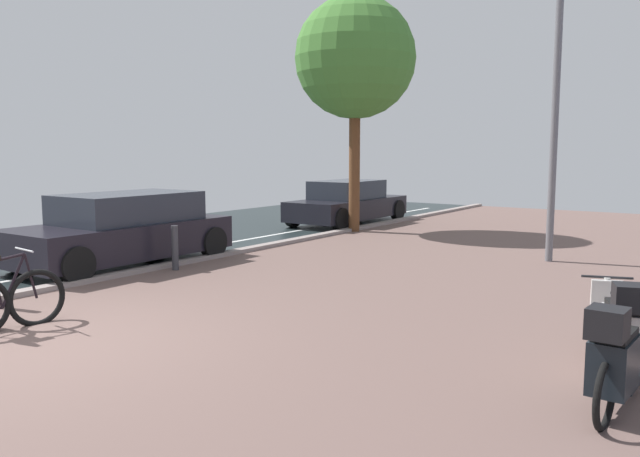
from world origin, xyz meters
TOP-DOWN VIEW (x-y plane):
  - ground at (1.43, 0.00)m, footprint 21.00×40.00m
  - bicycle_foreground at (-0.83, 0.13)m, footprint 0.74×1.40m
  - scooter_near at (5.73, 1.73)m, footprint 0.52×1.79m
  - scooter_mid at (5.57, 2.67)m, footprint 0.85×1.76m
  - parked_car_near at (-3.33, 3.88)m, footprint 1.96×4.18m
  - parked_car_far at (-3.43, 12.06)m, footprint 1.79×4.31m
  - lamp_post at (3.27, 8.80)m, footprint 0.20×0.52m
  - street_tree at (-2.30, 10.59)m, footprint 3.15×3.15m
  - bollard_far at (-2.05, 4.01)m, footprint 0.12×0.12m

SIDE VIEW (x-z plane):
  - ground at x=1.43m, z-range -0.09..0.04m
  - bicycle_foreground at x=-0.83m, z-range -0.16..0.94m
  - bollard_far at x=-2.05m, z-range 0.00..0.81m
  - scooter_near at x=5.73m, z-range -0.05..0.95m
  - scooter_mid at x=5.57m, z-range -0.05..0.96m
  - parked_car_far at x=-3.43m, z-range -0.04..1.23m
  - parked_car_near at x=-3.33m, z-range -0.02..1.33m
  - lamp_post at x=3.27m, z-range 0.32..6.18m
  - street_tree at x=-2.30m, z-range 1.45..7.57m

